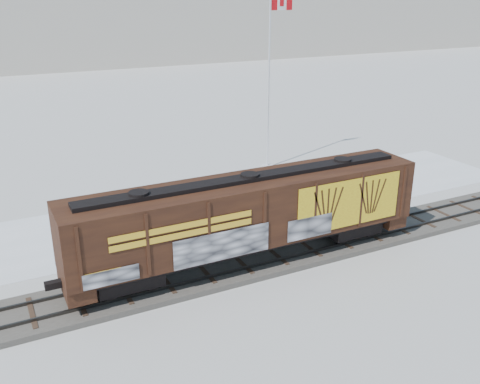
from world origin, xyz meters
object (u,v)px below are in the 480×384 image
flagpole (270,106)px  car_silver (198,194)px  hopper_railcar (250,213)px  car_dark (288,194)px  car_white (298,179)px

flagpole → car_silver: flagpole is taller
hopper_railcar → car_dark: bearing=45.7°
car_silver → car_dark: bearing=-119.5°
hopper_railcar → flagpole: (8.91, 13.70, 2.03)m
car_silver → flagpole: bearing=-65.6°
hopper_railcar → car_white: size_ratio=4.20×
car_white → car_silver: bearing=79.4°
hopper_railcar → car_white: hopper_railcar is taller
car_silver → car_white: 7.65m
hopper_railcar → flagpole: size_ratio=1.40×
flagpole → car_white: (-0.57, -5.26, -4.18)m
car_white → car_dark: car_white is taller
flagpole → car_white: bearing=-96.2°
hopper_railcar → car_dark: (6.15, 6.30, -2.17)m
hopper_railcar → flagpole: bearing=57.0°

